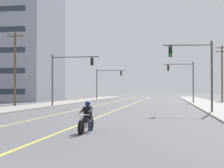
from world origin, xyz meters
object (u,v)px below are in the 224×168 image
at_px(traffic_signal_near_right, 198,66).
at_px(traffic_signal_mid_right, 185,76).
at_px(traffic_signal_mid_left, 105,79).
at_px(utility_pole_right_far, 222,71).
at_px(traffic_signal_near_left, 66,72).
at_px(motorcycle_with_rider, 86,120).
at_px(utility_pole_left_near, 15,68).

height_order(traffic_signal_near_right, traffic_signal_mid_right, same).
xyz_separation_m(traffic_signal_mid_left, utility_pole_right_far, (21.36, -6.83, 0.99)).
relative_size(traffic_signal_near_left, traffic_signal_mid_right, 1.00).
bearing_deg(utility_pole_right_far, traffic_signal_near_right, -101.89).
bearing_deg(motorcycle_with_rider, traffic_signal_near_right, 67.29).
bearing_deg(utility_pole_right_far, traffic_signal_near_left, -133.62).
bearing_deg(utility_pole_left_near, motorcycle_with_rider, -59.43).
bearing_deg(traffic_signal_mid_left, traffic_signal_mid_right, -46.19).
bearing_deg(traffic_signal_near_right, traffic_signal_mid_left, 111.07).
relative_size(traffic_signal_mid_left, utility_pole_right_far, 0.65).
xyz_separation_m(traffic_signal_near_left, traffic_signal_mid_right, (14.37, 13.50, -0.09)).
xyz_separation_m(motorcycle_with_rider, traffic_signal_near_left, (-8.07, 24.46, 3.57)).
relative_size(motorcycle_with_rider, traffic_signal_mid_right, 0.35).
height_order(motorcycle_with_rider, traffic_signal_near_left, traffic_signal_near_left).
xyz_separation_m(traffic_signal_mid_right, traffic_signal_mid_left, (-14.73, 15.36, 0.09)).
xyz_separation_m(traffic_signal_mid_left, utility_pole_left_near, (-6.00, -28.89, 0.51)).
bearing_deg(traffic_signal_near_left, motorcycle_with_rider, -71.73).
relative_size(traffic_signal_near_left, utility_pole_left_near, 0.70).
height_order(traffic_signal_near_right, traffic_signal_mid_left, same).
bearing_deg(traffic_signal_mid_left, utility_pole_left_near, -101.73).
relative_size(traffic_signal_mid_right, utility_pole_left_near, 0.70).
xyz_separation_m(motorcycle_with_rider, utility_pole_left_near, (-14.43, 24.43, 4.08)).
relative_size(traffic_signal_mid_right, traffic_signal_mid_left, 1.00).
xyz_separation_m(motorcycle_with_rider, utility_pole_right_far, (12.92, 46.49, 4.56)).
bearing_deg(traffic_signal_mid_right, utility_pole_right_far, 52.19).
height_order(traffic_signal_near_left, traffic_signal_mid_left, same).
height_order(motorcycle_with_rider, traffic_signal_near_right, traffic_signal_near_right).
xyz_separation_m(motorcycle_with_rider, traffic_signal_near_right, (6.31, 15.06, 3.47)).
height_order(traffic_signal_mid_right, utility_pole_right_far, utility_pole_right_far).
height_order(traffic_signal_near_left, traffic_signal_mid_right, same).
xyz_separation_m(motorcycle_with_rider, traffic_signal_mid_right, (6.30, 37.95, 3.48)).
bearing_deg(utility_pole_right_far, utility_pole_left_near, -141.12).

